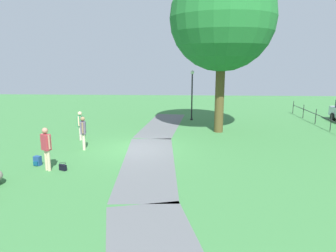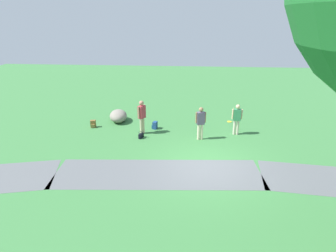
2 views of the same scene
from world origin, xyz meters
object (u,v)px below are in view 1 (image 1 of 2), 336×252
at_px(lamp_post, 192,90).
at_px(frisbee_on_grass, 49,140).
at_px(large_shade_tree, 222,18).
at_px(man_near_boulder, 80,124).
at_px(passerby_on_path, 83,131).
at_px(handbag_on_grass, 63,167).
at_px(spare_backpack_on_lawn, 37,161).
at_px(woman_with_handbag, 46,146).

bearing_deg(lamp_post, frisbee_on_grass, -52.84).
bearing_deg(frisbee_on_grass, large_shade_tree, 103.99).
relative_size(man_near_boulder, passerby_on_path, 0.96).
bearing_deg(passerby_on_path, frisbee_on_grass, -124.15).
height_order(large_shade_tree, man_near_boulder, large_shade_tree).
relative_size(lamp_post, handbag_on_grass, 10.17).
relative_size(passerby_on_path, spare_backpack_on_lawn, 4.16).
bearing_deg(man_near_boulder, lamp_post, 134.00).
bearing_deg(frisbee_on_grass, passerby_on_path, 55.85).
bearing_deg(lamp_post, passerby_on_path, -34.89).
bearing_deg(woman_with_handbag, passerby_on_path, 170.13).
xyz_separation_m(large_shade_tree, woman_with_handbag, (7.15, -7.62, -5.67)).
relative_size(lamp_post, woman_with_handbag, 2.07).
height_order(lamp_post, woman_with_handbag, lamp_post).
bearing_deg(passerby_on_path, lamp_post, 145.11).
bearing_deg(frisbee_on_grass, handbag_on_grass, 29.75).
xyz_separation_m(lamp_post, spare_backpack_on_lawn, (10.34, -6.76, -2.05)).
relative_size(lamp_post, spare_backpack_on_lawn, 9.12).
height_order(large_shade_tree, spare_backpack_on_lawn, large_shade_tree).
relative_size(handbag_on_grass, frisbee_on_grass, 1.36).
bearing_deg(man_near_boulder, handbag_on_grass, 10.08).
bearing_deg(handbag_on_grass, passerby_on_path, -178.47).
bearing_deg(lamp_post, spare_backpack_on_lawn, -33.18).
xyz_separation_m(spare_backpack_on_lawn, frisbee_on_grass, (-4.17, -1.39, -0.18)).
relative_size(large_shade_tree, man_near_boulder, 6.10).
xyz_separation_m(large_shade_tree, man_near_boulder, (2.34, -7.87, -5.78)).
height_order(large_shade_tree, handbag_on_grass, large_shade_tree).
height_order(passerby_on_path, spare_backpack_on_lawn, passerby_on_path).
height_order(lamp_post, passerby_on_path, lamp_post).
relative_size(passerby_on_path, handbag_on_grass, 4.64).
bearing_deg(lamp_post, man_near_boulder, -46.00).
bearing_deg(woman_with_handbag, man_near_boulder, -176.95).
height_order(woman_with_handbag, man_near_boulder, woman_with_handbag).
bearing_deg(large_shade_tree, passerby_on_path, -59.47).
height_order(handbag_on_grass, frisbee_on_grass, handbag_on_grass).
relative_size(man_near_boulder, handbag_on_grass, 4.46).
bearing_deg(handbag_on_grass, lamp_post, 153.34).
relative_size(woman_with_handbag, handbag_on_grass, 4.92).
bearing_deg(spare_backpack_on_lawn, frisbee_on_grass, -161.60).
distance_m(handbag_on_grass, frisbee_on_grass, 5.42).
distance_m(large_shade_tree, man_near_boulder, 10.04).
distance_m(woman_with_handbag, frisbee_on_grass, 5.27).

